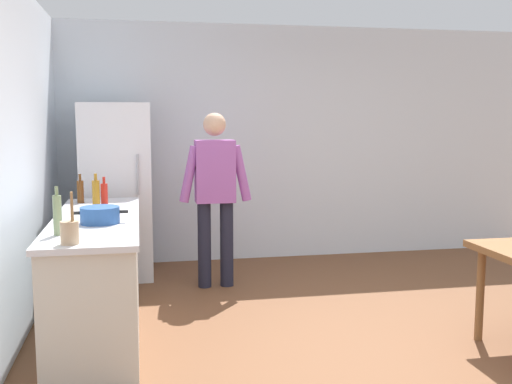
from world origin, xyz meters
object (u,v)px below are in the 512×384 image
object	(u,v)px
refrigerator	(117,191)
utensil_jar	(70,231)
bottle_vinegar_tall	(57,214)
bottle_oil_amber	(96,193)
bottle_sauce_red	(104,193)
cooking_pot	(100,215)
bottle_beer_brown	(80,191)
person	(215,188)

from	to	relation	value
refrigerator	utensil_jar	size ratio (longest dim) A/B	5.62
bottle_vinegar_tall	utensil_jar	bearing A→B (deg)	-70.52
utensil_jar	bottle_oil_amber	size ratio (longest dim) A/B	1.14
refrigerator	bottle_oil_amber	distance (m)	1.01
refrigerator	bottle_oil_amber	xyz separation A→B (m)	(-0.14, -1.00, 0.12)
bottle_sauce_red	bottle_oil_amber	size ratio (longest dim) A/B	0.86
cooking_pot	bottle_beer_brown	xyz separation A→B (m)	(-0.23, 1.08, 0.05)
utensil_jar	bottle_beer_brown	bearing A→B (deg)	93.13
bottle_oil_amber	bottle_beer_brown	size ratio (longest dim) A/B	1.08
bottle_vinegar_tall	bottle_beer_brown	world-z (taller)	bottle_vinegar_tall
person	utensil_jar	world-z (taller)	person
person	cooking_pot	distance (m)	1.66
person	bottle_beer_brown	world-z (taller)	person
person	cooking_pot	size ratio (longest dim) A/B	4.25
bottle_sauce_red	person	bearing A→B (deg)	18.75
bottle_sauce_red	bottle_vinegar_tall	size ratio (longest dim) A/B	0.75
person	bottle_vinegar_tall	world-z (taller)	person
person	bottle_oil_amber	world-z (taller)	person
refrigerator	bottle_sauce_red	bearing A→B (deg)	-94.67
utensil_jar	bottle_oil_amber	bearing A→B (deg)	88.14
bottle_oil_amber	bottle_vinegar_tall	bearing A→B (deg)	-97.11
cooking_pot	bottle_oil_amber	xyz separation A→B (m)	(-0.08, 0.88, 0.06)
refrigerator	bottle_sauce_red	distance (m)	0.91
utensil_jar	bottle_oil_amber	world-z (taller)	utensil_jar
refrigerator	bottle_beer_brown	xyz separation A→B (m)	(-0.29, -0.79, 0.11)
refrigerator	person	size ratio (longest dim) A/B	1.06
cooking_pot	bottle_sauce_red	distance (m)	0.97
bottle_vinegar_tall	bottle_oil_amber	xyz separation A→B (m)	(0.16, 1.27, -0.02)
utensil_jar	bottle_sauce_red	xyz separation A→B (m)	(0.11, 1.67, 0.02)
utensil_jar	bottle_beer_brown	xyz separation A→B (m)	(-0.10, 1.78, 0.03)
refrigerator	cooking_pot	bearing A→B (deg)	-91.66
bottle_sauce_red	bottle_oil_amber	world-z (taller)	bottle_oil_amber
bottle_sauce_red	bottle_beer_brown	world-z (taller)	bottle_beer_brown
bottle_vinegar_tall	bottle_sauce_red	bearing A→B (deg)	80.75
utensil_jar	bottle_beer_brown	distance (m)	1.78
bottle_sauce_red	cooking_pot	bearing A→B (deg)	-88.86
bottle_vinegar_tall	bottle_oil_amber	size ratio (longest dim) A/B	1.14
person	utensil_jar	bearing A→B (deg)	-119.49
bottle_vinegar_tall	bottle_oil_amber	bearing A→B (deg)	82.89
person	bottle_sauce_red	size ratio (longest dim) A/B	7.08
refrigerator	utensil_jar	xyz separation A→B (m)	(-0.19, -2.57, 0.08)
utensil_jar	person	bearing A→B (deg)	60.51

